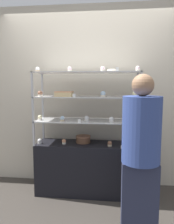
{
  "coord_description": "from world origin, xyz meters",
  "views": [
    {
      "loc": [
        0.33,
        -2.84,
        1.49
      ],
      "look_at": [
        0.0,
        0.0,
        1.12
      ],
      "focal_mm": 35.0,
      "sensor_mm": 36.0,
      "label": 1
    }
  ],
  "objects": [
    {
      "name": "cupcake_13",
      "position": [
        -0.21,
        -0.11,
        1.67
      ],
      "size": [
        0.05,
        0.05,
        0.06
      ],
      "color": "beige",
      "rests_on": "display_riser_upper"
    },
    {
      "name": "customer_figure",
      "position": [
        0.61,
        -0.75,
        0.85
      ],
      "size": [
        0.37,
        0.37,
        1.58
      ],
      "color": "#282D47",
      "rests_on": "ground_plane"
    },
    {
      "name": "cupcake_9",
      "position": [
        -0.61,
        -0.06,
        1.36
      ],
      "size": [
        0.06,
        0.06,
        0.08
      ],
      "color": "beige",
      "rests_on": "display_riser_middle"
    },
    {
      "name": "cupcake_14",
      "position": [
        0.21,
        -0.1,
        1.67
      ],
      "size": [
        0.05,
        0.05,
        0.06
      ],
      "color": "beige",
      "rests_on": "display_riser_upper"
    },
    {
      "name": "display_riser_upper",
      "position": [
        0.0,
        0.0,
        1.62
      ],
      "size": [
        1.36,
        0.42,
        0.32
      ],
      "color": "#B7B7BC",
      "rests_on": "display_riser_middle"
    },
    {
      "name": "cupcake_3",
      "position": [
        0.63,
        -0.04,
        0.72
      ],
      "size": [
        0.06,
        0.06,
        0.07
      ],
      "color": "#CCB28C",
      "rests_on": "display_base"
    },
    {
      "name": "cupcake_1",
      "position": [
        -0.3,
        -0.06,
        0.72
      ],
      "size": [
        0.06,
        0.06,
        0.07
      ],
      "color": "beige",
      "rests_on": "display_base"
    },
    {
      "name": "display_base",
      "position": [
        0.0,
        0.0,
        0.35
      ],
      "size": [
        1.36,
        0.42,
        0.69
      ],
      "color": "black",
      "rests_on": "ground_plane"
    },
    {
      "name": "back_wall",
      "position": [
        0.0,
        0.36,
        1.3
      ],
      "size": [
        8.0,
        0.05,
        2.6
      ],
      "color": "beige",
      "rests_on": "ground_plane"
    },
    {
      "name": "cupcake_11",
      "position": [
        0.6,
        -0.1,
        1.36
      ],
      "size": [
        0.06,
        0.06,
        0.08
      ],
      "color": "white",
      "rests_on": "display_riser_middle"
    },
    {
      "name": "price_tag_3",
      "position": [
        0.38,
        -0.19,
        1.66
      ],
      "size": [
        0.04,
        0.0,
        0.04
      ],
      "color": "white",
      "rests_on": "display_riser_upper"
    },
    {
      "name": "cupcake_12",
      "position": [
        -0.63,
        -0.08,
        1.67
      ],
      "size": [
        0.05,
        0.05,
        0.06
      ],
      "color": "#CCB28C",
      "rests_on": "display_riser_upper"
    },
    {
      "name": "display_riser_lower",
      "position": [
        0.0,
        0.0,
        0.99
      ],
      "size": [
        1.36,
        0.42,
        0.32
      ],
      "color": "#B7B7BC",
      "rests_on": "display_base"
    },
    {
      "name": "cupcake_2",
      "position": [
        0.31,
        -0.09,
        0.72
      ],
      "size": [
        0.06,
        0.06,
        0.07
      ],
      "color": "#CCB28C",
      "rests_on": "display_base"
    },
    {
      "name": "cupcake_10",
      "position": [
        0.21,
        -0.08,
        1.36
      ],
      "size": [
        0.06,
        0.06,
        0.08
      ],
      "color": "beige",
      "rests_on": "display_riser_middle"
    },
    {
      "name": "display_riser_middle",
      "position": [
        0.0,
        0.0,
        1.3
      ],
      "size": [
        1.36,
        0.42,
        0.32
      ],
      "color": "#B7B7BC",
      "rests_on": "display_riser_lower"
    },
    {
      "name": "cupcake_8",
      "position": [
        0.62,
        -0.07,
        1.04
      ],
      "size": [
        0.06,
        0.06,
        0.07
      ],
      "color": "white",
      "rests_on": "display_riser_lower"
    },
    {
      "name": "price_tag_0",
      "position": [
        0.46,
        -0.19,
        0.71
      ],
      "size": [
        0.04,
        0.0,
        0.04
      ],
      "color": "white",
      "rests_on": "display_base"
    },
    {
      "name": "price_tag_1",
      "position": [
        -0.07,
        -0.19,
        1.03
      ],
      "size": [
        0.04,
        0.0,
        0.04
      ],
      "color": "white",
      "rests_on": "display_riser_lower"
    },
    {
      "name": "layer_cake_centerpiece",
      "position": [
        -0.05,
        0.03,
        0.74
      ],
      "size": [
        0.2,
        0.2,
        0.1
      ],
      "color": "brown",
      "rests_on": "display_base"
    },
    {
      "name": "cupcake_4",
      "position": [
        -0.63,
        -0.04,
        1.04
      ],
      "size": [
        0.06,
        0.06,
        0.07
      ],
      "color": "beige",
      "rests_on": "display_riser_lower"
    },
    {
      "name": "cupcake_6",
      "position": [
        -0.0,
        -0.04,
        1.04
      ],
      "size": [
        0.06,
        0.06,
        0.07
      ],
      "color": "white",
      "rests_on": "display_riser_lower"
    },
    {
      "name": "cupcake_15",
      "position": [
        0.63,
        -0.1,
        1.67
      ],
      "size": [
        0.05,
        0.05,
        0.06
      ],
      "color": "beige",
      "rests_on": "display_riser_upper"
    },
    {
      "name": "cupcake_5",
      "position": [
        -0.31,
        -0.1,
        1.04
      ],
      "size": [
        0.06,
        0.06,
        0.07
      ],
      "color": "#CCB28C",
      "rests_on": "display_riser_lower"
    },
    {
      "name": "ground_plane",
      "position": [
        0.0,
        0.0,
        0.0
      ],
      "size": [
        20.0,
        20.0,
        0.0
      ],
      "primitive_type": "plane",
      "color": "#38332D"
    },
    {
      "name": "price_tag_2",
      "position": [
        -0.14,
        -0.19,
        1.35
      ],
      "size": [
        0.04,
        0.0,
        0.04
      ],
      "color": "white",
      "rests_on": "display_riser_middle"
    },
    {
      "name": "sheet_cake_frosted",
      "position": [
        -0.3,
        -0.04,
        1.36
      ],
      "size": [
        0.22,
        0.18,
        0.07
      ],
      "color": "#DBBC84",
      "rests_on": "display_riser_middle"
    },
    {
      "name": "cupcake_7",
      "position": [
        0.32,
        -0.1,
        1.04
      ],
      "size": [
        0.06,
        0.06,
        0.07
      ],
      "color": "white",
      "rests_on": "display_riser_lower"
    },
    {
      "name": "donut_glazed",
      "position": [
        0.33,
        0.05,
        1.66
      ],
      "size": [
        0.13,
        0.13,
        0.04
      ],
      "color": "#EFE5CC",
      "rests_on": "display_riser_upper"
    },
    {
      "name": "cupcake_0",
      "position": [
        -0.63,
        -0.08,
        0.72
      ],
      "size": [
        0.06,
        0.06,
        0.07
      ],
      "color": "white",
      "rests_on": "display_base"
    }
  ]
}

